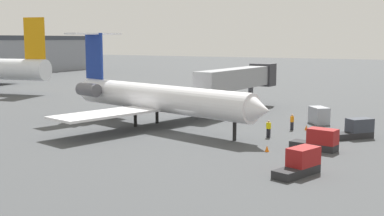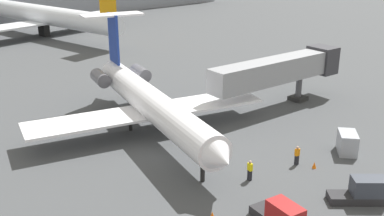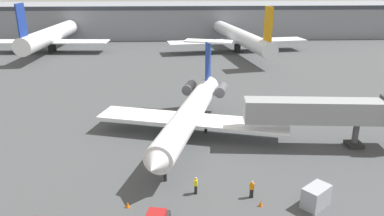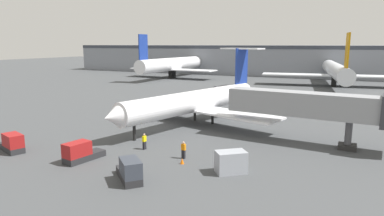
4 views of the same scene
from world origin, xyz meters
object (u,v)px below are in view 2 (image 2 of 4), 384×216
object	(u,v)px
cargo_container_uld	(347,143)
baggage_tug_trailing	(281,216)
ground_crew_marshaller	(297,155)
traffic_cone_near	(212,215)
ground_crew_loader	(250,170)
jet_bridge	(284,69)
traffic_cone_mid	(314,165)
regional_jet	(149,101)
baggage_tug_spare	(363,191)
parked_airliner_west_mid	(43,15)

from	to	relation	value
cargo_container_uld	baggage_tug_trailing	bearing A→B (deg)	-166.93
ground_crew_marshaller	baggage_tug_trailing	bearing A→B (deg)	-150.45
traffic_cone_near	ground_crew_marshaller	bearing A→B (deg)	5.29
ground_crew_loader	jet_bridge	bearing A→B (deg)	29.79
jet_bridge	ground_crew_loader	bearing A→B (deg)	-150.21
cargo_container_uld	traffic_cone_mid	size ratio (longest dim) A/B	5.32
regional_jet	jet_bridge	bearing A→B (deg)	-13.52
baggage_tug_spare	traffic_cone_near	distance (m)	11.17
baggage_tug_trailing	traffic_cone_near	world-z (taller)	baggage_tug_trailing
cargo_container_uld	ground_crew_marshaller	bearing A→B (deg)	163.37
regional_jet	parked_airliner_west_mid	world-z (taller)	parked_airliner_west_mid
traffic_cone_mid	ground_crew_loader	bearing A→B (deg)	157.61
jet_bridge	parked_airliner_west_mid	world-z (taller)	parked_airliner_west_mid
ground_crew_marshaller	parked_airliner_west_mid	world-z (taller)	parked_airliner_west_mid
regional_jet	cargo_container_uld	bearing A→B (deg)	-57.34
baggage_tug_trailing	traffic_cone_mid	world-z (taller)	baggage_tug_trailing
baggage_tug_spare	traffic_cone_mid	bearing A→B (deg)	69.77
jet_bridge	ground_crew_marshaller	bearing A→B (deg)	-137.94
ground_crew_marshaller	baggage_tug_spare	xyz separation A→B (m)	(-1.42, -6.74, -0.02)
regional_jet	baggage_tug_spare	size ratio (longest dim) A/B	7.36
ground_crew_marshaller	baggage_tug_spare	bearing A→B (deg)	-101.91
ground_crew_marshaller	ground_crew_loader	distance (m)	5.06
cargo_container_uld	traffic_cone_near	distance (m)	16.31
ground_crew_marshaller	regional_jet	bearing A→B (deg)	108.66
ground_crew_marshaller	ground_crew_loader	world-z (taller)	same
baggage_tug_spare	cargo_container_uld	world-z (taller)	baggage_tug_spare
ground_crew_marshaller	traffic_cone_mid	world-z (taller)	ground_crew_marshaller
ground_crew_loader	parked_airliner_west_mid	world-z (taller)	parked_airliner_west_mid
regional_jet	traffic_cone_mid	world-z (taller)	regional_jet
regional_jet	baggage_tug_trailing	xyz separation A→B (m)	(-3.63, -18.86, -2.42)
ground_crew_marshaller	baggage_tug_spare	world-z (taller)	baggage_tug_spare
ground_crew_marshaller	baggage_tug_spare	size ratio (longest dim) A/B	0.43
parked_airliner_west_mid	cargo_container_uld	bearing A→B (deg)	-93.84
ground_crew_marshaller	cargo_container_uld	bearing A→B (deg)	-16.63
ground_crew_loader	cargo_container_uld	size ratio (longest dim) A/B	0.58
ground_crew_marshaller	traffic_cone_mid	xyz separation A→B (m)	(0.55, -1.39, -0.58)
ground_crew_loader	ground_crew_marshaller	bearing A→B (deg)	-10.10
ground_crew_loader	traffic_cone_mid	xyz separation A→B (m)	(5.53, -2.28, -0.58)
baggage_tug_spare	baggage_tug_trailing	bearing A→B (deg)	164.09
jet_bridge	ground_crew_marshaller	distance (m)	15.65
jet_bridge	traffic_cone_near	size ratio (longest dim) A/B	33.38
regional_jet	parked_airliner_west_mid	xyz separation A→B (m)	(14.70, 53.66, 0.87)
regional_jet	ground_crew_marshaller	bearing A→B (deg)	-71.34
cargo_container_uld	traffic_cone_near	size ratio (longest dim) A/B	5.32
parked_airliner_west_mid	traffic_cone_near	bearing A→B (deg)	-106.93
regional_jet	traffic_cone_near	bearing A→B (deg)	-112.43
ground_crew_loader	baggage_tug_trailing	world-z (taller)	baggage_tug_trailing
ground_crew_marshaller	traffic_cone_near	world-z (taller)	ground_crew_marshaller
traffic_cone_mid	parked_airliner_west_mid	world-z (taller)	parked_airliner_west_mid
jet_bridge	ground_crew_loader	world-z (taller)	jet_bridge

